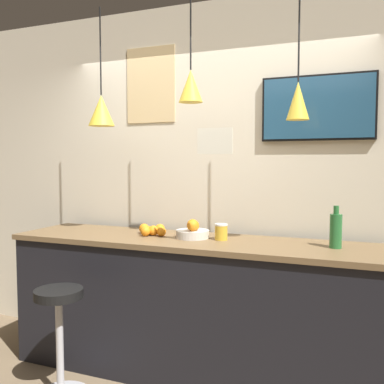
{
  "coord_description": "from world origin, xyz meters",
  "views": [
    {
      "loc": [
        1.16,
        -2.23,
        1.6
      ],
      "look_at": [
        0.0,
        0.68,
        1.38
      ],
      "focal_mm": 40.0,
      "sensor_mm": 36.0,
      "label": 1
    }
  ],
  "objects_px": {
    "fruit_bowl": "(193,231)",
    "spread_jar": "(221,232)",
    "bar_stool": "(59,331)",
    "juice_bottle": "(336,230)",
    "mounted_tv": "(318,108)"
  },
  "relations": [
    {
      "from": "bar_stool",
      "to": "juice_bottle",
      "type": "xyz_separation_m",
      "value": [
        1.71,
        0.69,
        0.68
      ]
    },
    {
      "from": "fruit_bowl",
      "to": "juice_bottle",
      "type": "bearing_deg",
      "value": 0.47
    },
    {
      "from": "fruit_bowl",
      "to": "juice_bottle",
      "type": "height_order",
      "value": "juice_bottle"
    },
    {
      "from": "spread_jar",
      "to": "fruit_bowl",
      "type": "bearing_deg",
      "value": -177.83
    },
    {
      "from": "bar_stool",
      "to": "spread_jar",
      "type": "distance_m",
      "value": 1.3
    },
    {
      "from": "bar_stool",
      "to": "mounted_tv",
      "type": "height_order",
      "value": "mounted_tv"
    },
    {
      "from": "bar_stool",
      "to": "mounted_tv",
      "type": "bearing_deg",
      "value": 34.15
    },
    {
      "from": "bar_stool",
      "to": "spread_jar",
      "type": "relative_size",
      "value": 6.35
    },
    {
      "from": "mounted_tv",
      "to": "bar_stool",
      "type": "bearing_deg",
      "value": -145.85
    },
    {
      "from": "fruit_bowl",
      "to": "spread_jar",
      "type": "xyz_separation_m",
      "value": [
        0.22,
        0.01,
        0.01
      ]
    },
    {
      "from": "fruit_bowl",
      "to": "spread_jar",
      "type": "relative_size",
      "value": 2.11
    },
    {
      "from": "spread_jar",
      "to": "mounted_tv",
      "type": "relative_size",
      "value": 0.14
    },
    {
      "from": "spread_jar",
      "to": "juice_bottle",
      "type": "bearing_deg",
      "value": 0.0
    },
    {
      "from": "bar_stool",
      "to": "fruit_bowl",
      "type": "distance_m",
      "value": 1.15
    },
    {
      "from": "juice_bottle",
      "to": "mounted_tv",
      "type": "bearing_deg",
      "value": 115.33
    }
  ]
}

